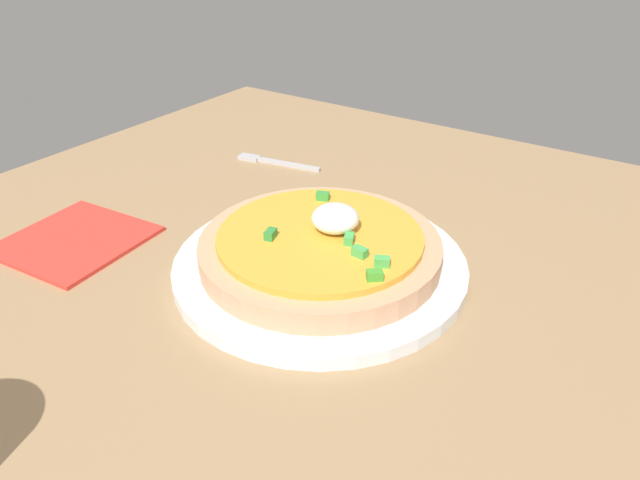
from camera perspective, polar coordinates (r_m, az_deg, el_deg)
dining_table at (r=56.41cm, az=-8.56°, el=-3.17°), size 92.99×75.30×3.03cm
plate at (r=52.99cm, az=0.00°, el=-2.44°), size 26.87×26.87×1.24cm
pizza at (r=51.95cm, az=0.06°, el=-0.60°), size 21.96×21.96×5.06cm
fork at (r=75.83cm, az=-4.83°, el=7.79°), size 3.05×11.61×0.50cm
napkin at (r=62.62cm, az=-23.17°, el=-0.01°), size 13.49×13.49×0.40cm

